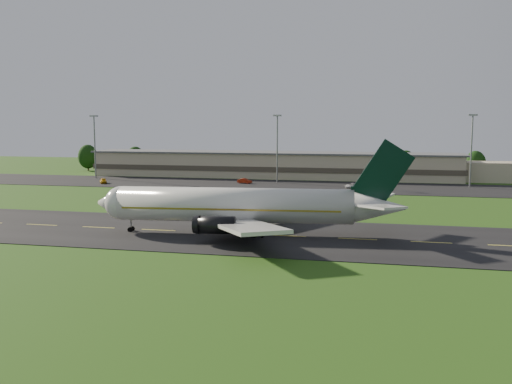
% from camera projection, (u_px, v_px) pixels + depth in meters
% --- Properties ---
extents(ground, '(360.00, 360.00, 0.00)m').
position_uv_depth(ground, '(158.00, 231.00, 95.66)').
color(ground, '#244511').
rests_on(ground, ground).
extents(taxiway, '(220.00, 30.00, 0.10)m').
position_uv_depth(taxiway, '(158.00, 230.00, 95.66)').
color(taxiway, black).
rests_on(taxiway, ground).
extents(apron, '(260.00, 30.00, 0.10)m').
position_uv_depth(apron, '(255.00, 185.00, 165.31)').
color(apron, black).
rests_on(apron, ground).
extents(airliner, '(51.24, 41.96, 15.57)m').
position_uv_depth(airliner, '(240.00, 206.00, 92.04)').
color(airliner, white).
rests_on(airliner, ground).
extents(terminal, '(145.00, 16.00, 8.40)m').
position_uv_depth(terminal, '(291.00, 166.00, 186.81)').
color(terminal, '#C2AF94').
rests_on(terminal, ground).
extents(light_mast_west, '(2.40, 1.20, 20.35)m').
position_uv_depth(light_mast_west, '(95.00, 139.00, 183.73)').
color(light_mast_west, gray).
rests_on(light_mast_west, ground).
extents(light_mast_centre, '(2.40, 1.20, 20.35)m').
position_uv_depth(light_mast_centre, '(277.00, 140.00, 170.40)').
color(light_mast_centre, gray).
rests_on(light_mast_centre, ground).
extents(light_mast_east, '(2.40, 1.20, 20.35)m').
position_uv_depth(light_mast_east, '(472.00, 142.00, 158.19)').
color(light_mast_east, gray).
rests_on(light_mast_east, ground).
extents(tree_line, '(194.96, 9.22, 9.83)m').
position_uv_depth(tree_line, '(361.00, 162.00, 191.14)').
color(tree_line, black).
rests_on(tree_line, ground).
extents(service_vehicle_a, '(3.90, 4.71, 1.51)m').
position_uv_depth(service_vehicle_a, '(103.00, 181.00, 168.99)').
color(service_vehicle_a, '#CA910B').
rests_on(service_vehicle_a, apron).
extents(service_vehicle_b, '(4.64, 2.54, 1.45)m').
position_uv_depth(service_vehicle_b, '(245.00, 181.00, 168.77)').
color(service_vehicle_b, '#991F0A').
rests_on(service_vehicle_b, apron).
extents(service_vehicle_c, '(4.41, 4.98, 1.28)m').
position_uv_depth(service_vehicle_c, '(352.00, 185.00, 157.40)').
color(service_vehicle_c, silver).
rests_on(service_vehicle_c, apron).
extents(service_vehicle_d, '(4.76, 4.75, 1.39)m').
position_uv_depth(service_vehicle_d, '(375.00, 187.00, 154.34)').
color(service_vehicle_d, '#C4A40B').
rests_on(service_vehicle_d, apron).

